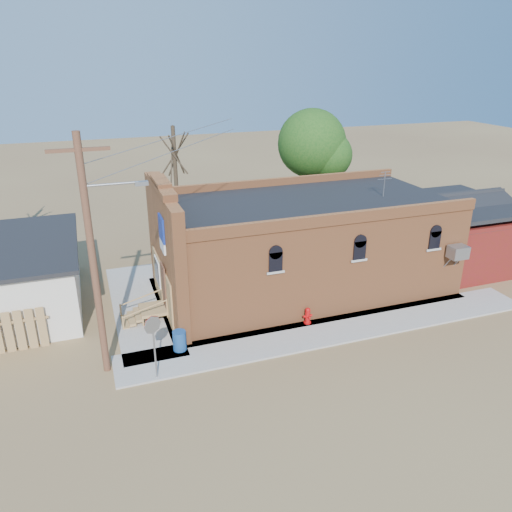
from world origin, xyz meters
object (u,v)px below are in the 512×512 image
object	(u,v)px
fire_hydrant	(308,316)
stop_sign	(153,331)
utility_pole	(94,254)
brick_bar	(299,245)
trash_barrel	(180,341)

from	to	relation	value
fire_hydrant	stop_sign	xyz separation A→B (m)	(-6.99, -1.80, 1.59)
utility_pole	stop_sign	xyz separation A→B (m)	(1.66, -1.20, -2.72)
brick_bar	trash_barrel	size ratio (longest dim) A/B	19.60
fire_hydrant	trash_barrel	xyz separation A→B (m)	(-5.81, -0.25, 0.04)
stop_sign	brick_bar	bearing A→B (deg)	30.68
brick_bar	fire_hydrant	size ratio (longest dim) A/B	21.44
brick_bar	trash_barrel	xyz separation A→B (m)	(-6.94, -3.94, -1.84)
brick_bar	utility_pole	distance (m)	10.96
utility_pole	fire_hydrant	world-z (taller)	utility_pole
utility_pole	stop_sign	world-z (taller)	utility_pole
brick_bar	trash_barrel	world-z (taller)	brick_bar
stop_sign	utility_pole	bearing A→B (deg)	140.79
fire_hydrant	trash_barrel	world-z (taller)	trash_barrel
fire_hydrant	stop_sign	size ratio (longest dim) A/B	0.30
brick_bar	stop_sign	size ratio (longest dim) A/B	6.40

